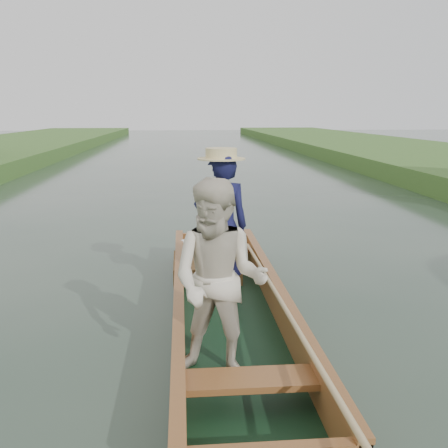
{
  "coord_description": "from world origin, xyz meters",
  "views": [
    {
      "loc": [
        -0.46,
        -4.8,
        2.16
      ],
      "look_at": [
        0.0,
        0.6,
        0.95
      ],
      "focal_mm": 40.0,
      "sensor_mm": 36.0,
      "label": 1
    }
  ],
  "objects": [
    {
      "name": "ground",
      "position": [
        0.0,
        0.0,
        0.0
      ],
      "size": [
        120.0,
        120.0,
        0.0
      ],
      "primitive_type": "plane",
      "color": "#283D30",
      "rests_on": "ground"
    },
    {
      "name": "trees_far",
      "position": [
        -0.62,
        8.92,
        2.4
      ],
      "size": [
        21.84,
        12.93,
        4.17
      ],
      "color": "#47331E",
      "rests_on": "ground"
    },
    {
      "name": "punt",
      "position": [
        -0.08,
        -0.16,
        0.57
      ],
      "size": [
        1.21,
        5.26,
        1.77
      ],
      "color": "black",
      "rests_on": "ground"
    }
  ]
}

